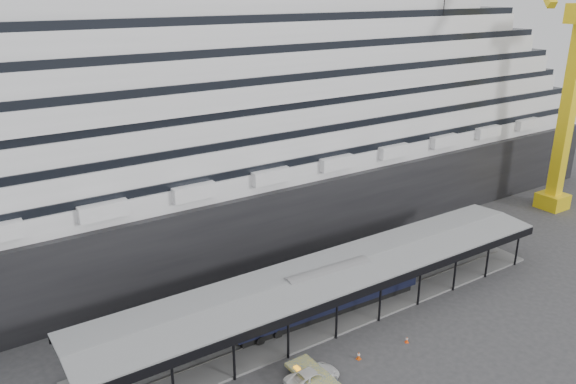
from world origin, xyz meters
name	(u,v)px	position (x,y,z in m)	size (l,w,h in m)	color
ground	(364,333)	(0.00, 0.00, 0.00)	(200.00, 200.00, 0.00)	#333335
cruise_ship	(215,104)	(0.05, 32.00, 18.35)	(130.00, 30.00, 43.90)	black
platform_canopy	(334,292)	(0.00, 5.00, 2.36)	(56.00, 9.18, 5.30)	slate
crane_yellow	(565,83)	(47.06, 10.54, 19.96)	(23.83, 18.78, 47.60)	yellow
port_truck	(312,377)	(-8.91, -3.38, 0.72)	(2.39, 5.19, 1.44)	silver
pullman_carriage	(328,292)	(-0.87, 5.00, 2.71)	(22.88, 3.89, 22.36)	black
traffic_cone_left	(309,361)	(-7.59, -1.03, 0.37)	(0.42, 0.42, 0.74)	#E8430C
traffic_cone_mid	(359,355)	(-3.19, -2.97, 0.41)	(0.48, 0.48, 0.82)	#D94C0C
traffic_cone_right	(407,340)	(2.55, -3.57, 0.34)	(0.46, 0.46, 0.68)	#F1460D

